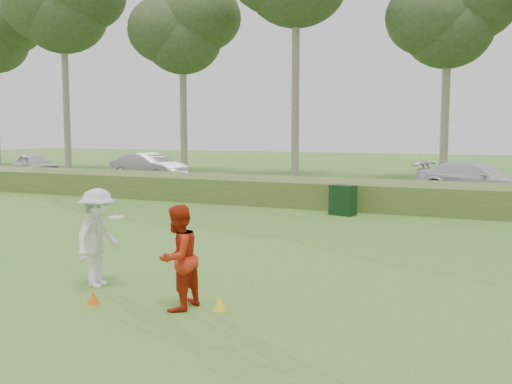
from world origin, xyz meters
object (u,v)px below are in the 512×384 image
at_px(player_red, 178,257).
at_px(cone_yellow, 220,303).
at_px(player_white, 98,238).
at_px(cone_orange, 93,297).
at_px(utility_cabinet, 343,200).
at_px(car_right, 478,180).
at_px(car_left, 35,165).
at_px(car_mid, 149,167).

height_order(player_red, cone_yellow, player_red).
height_order(player_white, cone_yellow, player_white).
xyz_separation_m(cone_orange, utility_cabinet, (1.06, 10.75, 0.38)).
relative_size(player_white, car_right, 0.35).
bearing_deg(player_white, cone_yellow, -103.57).
relative_size(player_red, car_left, 0.42).
bearing_deg(car_mid, player_white, -136.39).
bearing_deg(player_white, car_left, 41.56).
height_order(cone_yellow, car_mid, car_mid).
height_order(player_white, car_mid, player_white).
bearing_deg(car_mid, car_left, 97.48).
xyz_separation_m(player_white, utility_cabinet, (1.63, 9.89, -0.37)).
xyz_separation_m(cone_yellow, car_left, (-21.65, 17.93, 0.60)).
distance_m(car_left, car_right, 24.49).
xyz_separation_m(player_white, car_right, (5.35, 16.20, -0.09)).
distance_m(player_red, utility_cabinet, 10.45).
relative_size(player_white, player_red, 1.07).
height_order(cone_yellow, utility_cabinet, utility_cabinet).
distance_m(utility_cabinet, car_mid, 14.19).
height_order(player_red, utility_cabinet, player_red).
xyz_separation_m(cone_yellow, car_mid, (-13.19, 17.34, 0.69)).
relative_size(cone_yellow, car_mid, 0.05).
xyz_separation_m(player_red, car_left, (-21.05, 18.13, -0.10)).
xyz_separation_m(player_red, car_right, (3.40, 16.74, -0.03)).
xyz_separation_m(cone_orange, car_left, (-19.68, 18.44, 0.60)).
xyz_separation_m(cone_yellow, car_right, (2.80, 16.55, 0.66)).
distance_m(player_red, car_left, 27.78).
distance_m(cone_orange, car_mid, 21.09).
distance_m(cone_yellow, car_left, 28.12).
height_order(cone_yellow, car_left, car_left).
distance_m(player_white, cone_yellow, 2.68).
xyz_separation_m(player_red, utility_cabinet, (-0.31, 10.44, -0.31)).
bearing_deg(player_white, player_red, -111.43).
distance_m(car_left, car_mid, 8.48).
distance_m(cone_orange, utility_cabinet, 10.80).
height_order(utility_cabinet, car_left, car_left).
relative_size(player_white, cone_yellow, 7.95).
bearing_deg(cone_orange, player_red, 12.74).
bearing_deg(player_white, cone_orange, -151.79).
distance_m(cone_orange, car_right, 17.72).
height_order(player_red, car_mid, player_red).
bearing_deg(car_left, car_mid, -72.21).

